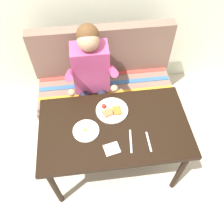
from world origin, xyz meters
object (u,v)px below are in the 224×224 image
couch (105,89)px  napkin (112,149)px  plate_breakfast (112,111)px  table (114,132)px  plate_eggs (86,131)px  person (92,75)px  knife (131,141)px  fork (149,142)px

couch → napkin: size_ratio=12.78×
plate_breakfast → napkin: (-0.04, -0.35, -0.01)m
table → plate_eggs: bearing=-175.3°
person → plate_breakfast: person is taller
napkin → plate_eggs: bearing=135.2°
person → knife: size_ratio=6.06×
couch → person: bearing=-128.1°
couch → napkin: 1.04m
couch → fork: 1.05m
table → knife: bearing=-55.1°
table → knife: knife is taller
plate_breakfast → plate_eggs: size_ratio=1.29×
couch → plate_eggs: bearing=-106.1°
person → plate_breakfast: 0.46m
plate_breakfast → fork: plate_breakfast is taller
knife → fork: bearing=-2.4°
fork → knife: size_ratio=0.85×
person → knife: 0.78m
couch → plate_breakfast: 0.74m
table → person: bearing=103.1°
couch → napkin: bearing=-92.7°
plate_eggs → knife: size_ratio=1.03×
plate_eggs → napkin: bearing=-44.8°
fork → plate_breakfast: bearing=126.8°
plate_breakfast → knife: size_ratio=1.33×
couch → plate_eggs: (-0.23, -0.78, 0.41)m
fork → napkin: bearing=-175.3°
person → table: bearing=-76.9°
fork → knife: 0.14m
person → couch: bearing=51.9°
napkin → fork: bearing=5.1°
person → fork: person is taller
plate_breakfast → napkin: bearing=-97.0°
napkin → knife: bearing=17.3°
table → napkin: size_ratio=10.65×
couch → knife: bearing=-83.4°
table → person: (-0.14, 0.59, 0.09)m
plate_eggs → couch: bearing=73.9°
napkin → fork: size_ratio=0.66×
person → plate_eggs: 0.61m
plate_eggs → napkin: (0.18, -0.18, -0.01)m
napkin → fork: napkin is taller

